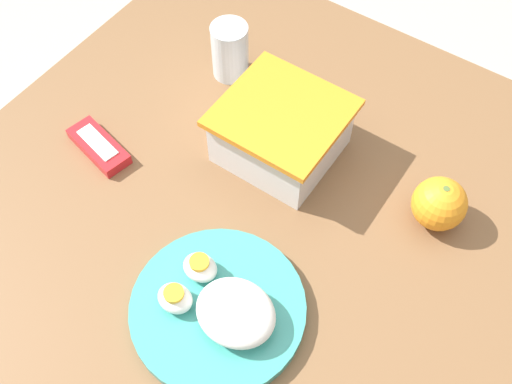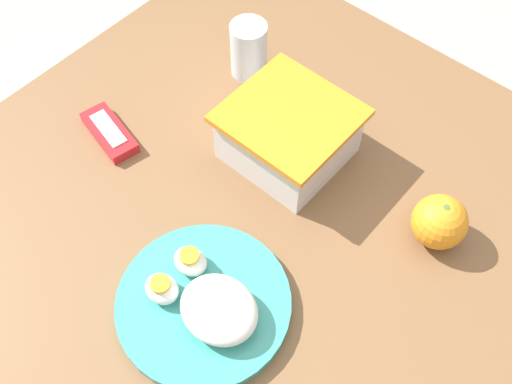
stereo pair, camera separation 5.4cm
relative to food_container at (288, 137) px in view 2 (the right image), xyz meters
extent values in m
plane|color=#B2A899|center=(0.07, -0.10, -0.75)|extent=(10.00, 10.00, 0.00)
cube|color=brown|center=(0.07, -0.10, -0.06)|extent=(1.00, 0.90, 0.03)
cylinder|color=brown|center=(-0.37, 0.29, -0.41)|extent=(0.06, 0.06, 0.68)
cube|color=white|center=(0.00, 0.00, 0.00)|extent=(0.16, 0.16, 0.09)
cube|color=#CCBC84|center=(0.00, 0.00, -0.02)|extent=(0.15, 0.14, 0.05)
cube|color=orange|center=(0.00, 0.00, 0.05)|extent=(0.18, 0.17, 0.01)
ellipsoid|color=tan|center=(-0.05, -0.01, 0.00)|extent=(0.05, 0.04, 0.03)
ellipsoid|color=tan|center=(0.00, -0.01, 0.00)|extent=(0.07, 0.05, 0.03)
ellipsoid|color=tan|center=(0.04, 0.01, 0.00)|extent=(0.06, 0.05, 0.02)
sphere|color=orange|center=(0.25, 0.02, 0.00)|extent=(0.08, 0.08, 0.08)
cylinder|color=#4C662D|center=(0.25, 0.02, 0.03)|extent=(0.01, 0.01, 0.00)
cylinder|color=teal|center=(0.08, -0.27, -0.03)|extent=(0.23, 0.23, 0.02)
ellipsoid|color=white|center=(0.11, -0.27, 0.00)|extent=(0.11, 0.09, 0.04)
ellipsoid|color=white|center=(0.03, -0.30, -0.01)|extent=(0.05, 0.04, 0.03)
cylinder|color=#F4A823|center=(0.03, -0.30, 0.01)|extent=(0.03, 0.03, 0.01)
ellipsoid|color=white|center=(0.03, -0.24, -0.01)|extent=(0.05, 0.04, 0.03)
cylinder|color=#F4A823|center=(0.03, -0.24, 0.01)|extent=(0.03, 0.03, 0.01)
cube|color=red|center=(-0.24, -0.16, -0.03)|extent=(0.12, 0.07, 0.02)
cube|color=white|center=(-0.24, -0.16, -0.02)|extent=(0.08, 0.04, 0.00)
cylinder|color=silver|center=(-0.16, 0.10, 0.01)|extent=(0.06, 0.06, 0.10)
camera|label=1|loc=(0.29, -0.49, 0.71)|focal=42.00mm
camera|label=2|loc=(0.33, -0.46, 0.71)|focal=42.00mm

